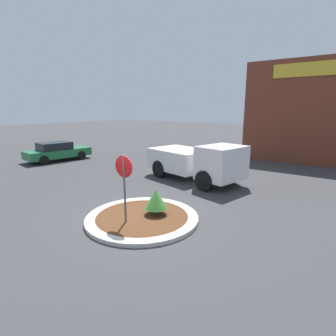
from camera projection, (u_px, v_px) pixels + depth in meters
ground_plane at (142, 219)px, 9.33m from camera, size 120.00×120.00×0.00m
traffic_island at (142, 218)px, 9.32m from camera, size 3.98×3.98×0.14m
stop_sign at (124, 177)px, 8.49m from camera, size 0.73×0.07×2.43m
island_shrub at (156, 199)px, 9.32m from camera, size 0.82×0.82×0.95m
utility_truck at (196, 161)px, 14.18m from camera, size 5.83×3.53×2.08m
parked_sedan_green at (57, 151)px, 19.76m from camera, size 2.59×4.82×1.41m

